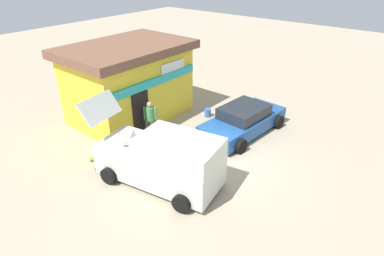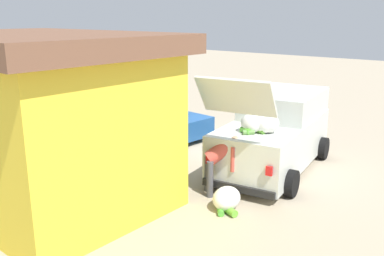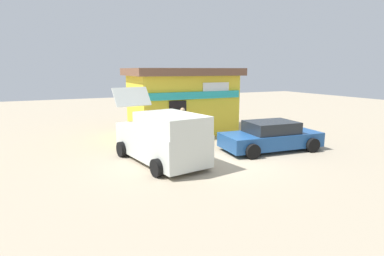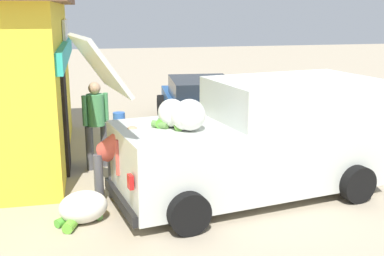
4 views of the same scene
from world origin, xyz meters
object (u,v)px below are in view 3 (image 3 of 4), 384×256
Objects in this scene: storefront_bar at (182,100)px; unloaded_banana_pile at (130,142)px; customer_bending at (146,130)px; parked_sedan at (271,137)px; paint_bucket at (247,135)px; vendor_standing at (183,123)px; delivery_van at (162,138)px.

storefront_bar is 6.92× the size of unloaded_banana_pile.
storefront_bar is 3.97m from customer_bending.
parked_sedan is 11.09× the size of paint_bucket.
vendor_standing reaches higher than unloaded_banana_pile.
delivery_van reaches higher than parked_sedan.
parked_sedan is 6.33m from unloaded_banana_pile.
customer_bending is (0.12, 2.35, -0.13)m from delivery_van.
storefront_bar is 3.41× the size of vendor_standing.
delivery_van reaches higher than vendor_standing.
delivery_van is at bearing -80.29° from unloaded_banana_pile.
storefront_bar reaches higher than delivery_van.
vendor_standing is at bearing 168.33° from paint_bucket.
customer_bending is at bearing 87.19° from delivery_van.
customer_bending reaches higher than unloaded_banana_pile.
delivery_van is 3.84× the size of customer_bending.
parked_sedan is 4.15m from vendor_standing.
unloaded_banana_pile is at bearing 172.92° from vendor_standing.
storefront_bar reaches higher than unloaded_banana_pile.
storefront_bar is at bearing 111.07° from parked_sedan.
parked_sedan is 3.36× the size of customer_bending.
unloaded_banana_pile is 5.85m from paint_bucket.
unloaded_banana_pile is at bearing 149.83° from parked_sedan.
delivery_van is 3.27m from vendor_standing.
delivery_van is at bearing -92.81° from customer_bending.
customer_bending is 3.30× the size of paint_bucket.
vendor_standing is 3.43m from paint_bucket.
delivery_van is 5.65m from paint_bucket.
parked_sedan reaches higher than paint_bucket.
unloaded_banana_pile is (-5.47, 3.18, -0.38)m from parked_sedan.
paint_bucket is at bearing 19.94° from delivery_van.
unloaded_banana_pile is (-0.61, 0.54, -0.62)m from customer_bending.
unloaded_banana_pile is (-0.50, 2.90, -0.75)m from delivery_van.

